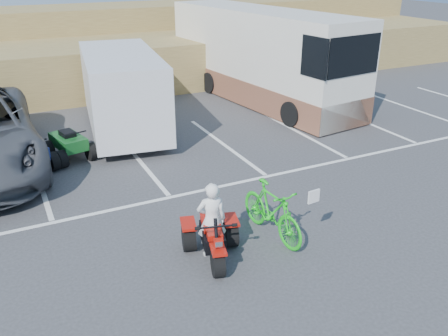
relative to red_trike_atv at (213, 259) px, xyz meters
name	(u,v)px	position (x,y,z in m)	size (l,w,h in m)	color
ground	(212,248)	(0.14, 0.34, 0.00)	(100.00, 100.00, 0.00)	#373739
parking_stripes	(179,166)	(1.01, 4.41, 0.00)	(28.00, 5.16, 0.01)	white
grass_embankment	(69,50)	(0.14, 15.83, 1.42)	(40.00, 8.50, 3.10)	olive
red_trike_atv	(213,259)	(0.00, 0.00, 0.00)	(1.11, 1.48, 0.96)	#AC1309
rider	(212,220)	(0.04, 0.14, 0.76)	(0.56, 0.36, 1.52)	white
green_dirt_bike	(272,211)	(1.41, 0.23, 0.58)	(0.54, 1.92, 1.15)	#14BF19
cargo_trailer	(122,90)	(0.48, 7.87, 1.38)	(2.93, 5.72, 2.55)	silver
rv_motorhome	(260,62)	(6.40, 9.36, 1.49)	(3.58, 9.78, 3.43)	silver
quad_atv_blue	(30,170)	(-2.70, 5.95, 0.00)	(1.11, 1.49, 0.97)	navy
quad_atv_green	(71,158)	(-1.57, 6.27, 0.00)	(1.06, 1.43, 0.93)	#124F1C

